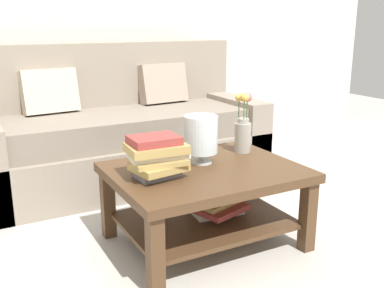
# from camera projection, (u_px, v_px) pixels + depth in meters

# --- Properties ---
(ground_plane) EXTENTS (10.00, 10.00, 0.00)m
(ground_plane) POSITION_uv_depth(u_px,v_px,m) (175.00, 220.00, 2.87)
(ground_plane) COLOR #B7B2A8
(back_wall) EXTENTS (6.40, 0.12, 2.70)m
(back_wall) POSITION_uv_depth(u_px,v_px,m) (89.00, 6.00, 3.91)
(back_wall) COLOR beige
(back_wall) RESTS_ON ground
(couch) EXTENTS (2.17, 0.90, 1.06)m
(couch) POSITION_uv_depth(u_px,v_px,m) (121.00, 135.00, 3.53)
(couch) COLOR gray
(couch) RESTS_ON ground
(coffee_table) EXTENTS (1.01, 0.78, 0.45)m
(coffee_table) POSITION_uv_depth(u_px,v_px,m) (206.00, 190.00, 2.50)
(coffee_table) COLOR #4C331E
(coffee_table) RESTS_ON ground
(book_stack_main) EXTENTS (0.32, 0.26, 0.22)m
(book_stack_main) POSITION_uv_depth(u_px,v_px,m) (157.00, 156.00, 2.29)
(book_stack_main) COLOR slate
(book_stack_main) RESTS_ON coffee_table
(glass_hurricane_vase) EXTENTS (0.19, 0.19, 0.27)m
(glass_hurricane_vase) POSITION_uv_depth(u_px,v_px,m) (201.00, 135.00, 2.52)
(glass_hurricane_vase) COLOR silver
(glass_hurricane_vase) RESTS_ON coffee_table
(flower_pitcher) EXTENTS (0.10, 0.10, 0.37)m
(flower_pitcher) POSITION_uv_depth(u_px,v_px,m) (243.00, 128.00, 2.73)
(flower_pitcher) COLOR #9E998E
(flower_pitcher) RESTS_ON coffee_table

